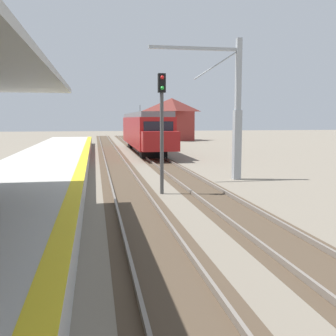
# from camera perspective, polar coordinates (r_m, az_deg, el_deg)

# --- Properties ---
(station_platform) EXTENTS (5.00, 80.00, 0.91)m
(station_platform) POSITION_cam_1_polar(r_m,az_deg,el_deg) (14.50, -22.04, -4.72)
(station_platform) COLOR #B7B5AD
(station_platform) RESTS_ON ground
(track_pair_nearest_platform) EXTENTS (2.34, 120.00, 0.16)m
(track_pair_nearest_platform) POSITION_cam_1_polar(r_m,az_deg,el_deg) (18.26, -5.74, -3.16)
(track_pair_nearest_platform) COLOR #4C3D2D
(track_pair_nearest_platform) RESTS_ON ground
(track_pair_middle) EXTENTS (2.34, 120.00, 0.16)m
(track_pair_middle) POSITION_cam_1_polar(r_m,az_deg,el_deg) (18.84, 4.64, -2.84)
(track_pair_middle) COLOR #4C3D2D
(track_pair_middle) RESTS_ON ground
(approaching_train) EXTENTS (2.93, 19.60, 4.76)m
(approaching_train) POSITION_cam_1_polar(r_m,az_deg,el_deg) (39.34, -3.36, 5.46)
(approaching_train) COLOR maroon
(approaching_train) RESTS_ON ground
(rail_signal_post) EXTENTS (0.32, 0.34, 5.20)m
(rail_signal_post) POSITION_cam_1_polar(r_m,az_deg,el_deg) (17.20, -0.90, 6.77)
(rail_signal_post) COLOR #4C4C4C
(rail_signal_post) RESTS_ON ground
(catenary_pylon_far_side) EXTENTS (5.00, 0.40, 7.50)m
(catenary_pylon_far_side) POSITION_cam_1_polar(r_m,az_deg,el_deg) (21.70, 9.21, 7.83)
(catenary_pylon_far_side) COLOR #9EA3A8
(catenary_pylon_far_side) RESTS_ON ground
(distant_trackside_house) EXTENTS (6.60, 5.28, 6.40)m
(distant_trackside_house) POSITION_cam_1_polar(r_m,az_deg,el_deg) (60.86, 0.53, 7.13)
(distant_trackside_house) COLOR maroon
(distant_trackside_house) RESTS_ON ground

